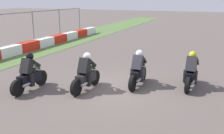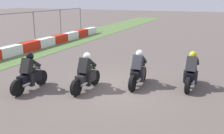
{
  "view_description": "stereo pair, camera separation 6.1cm",
  "coord_description": "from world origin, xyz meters",
  "px_view_note": "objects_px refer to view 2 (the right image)",
  "views": [
    {
      "loc": [
        -9.23,
        -3.83,
        3.62
      ],
      "look_at": [
        -0.13,
        0.0,
        0.9
      ],
      "focal_mm": 40.94,
      "sensor_mm": 36.0,
      "label": 1
    },
    {
      "loc": [
        -9.2,
        -3.88,
        3.62
      ],
      "look_at": [
        -0.13,
        0.0,
        0.9
      ],
      "focal_mm": 40.94,
      "sensor_mm": 36.0,
      "label": 2
    }
  ],
  "objects_px": {
    "rider_lane_a": "(191,73)",
    "rider_lane_b": "(138,71)",
    "rider_lane_c": "(86,75)",
    "rider_lane_d": "(29,75)"
  },
  "relations": [
    {
      "from": "rider_lane_c",
      "to": "rider_lane_d",
      "type": "relative_size",
      "value": 1.0
    },
    {
      "from": "rider_lane_b",
      "to": "rider_lane_c",
      "type": "bearing_deg",
      "value": 127.1
    },
    {
      "from": "rider_lane_a",
      "to": "rider_lane_c",
      "type": "xyz_separation_m",
      "value": [
        -1.91,
        3.82,
        0.0
      ]
    },
    {
      "from": "rider_lane_a",
      "to": "rider_lane_d",
      "type": "relative_size",
      "value": 1.0
    },
    {
      "from": "rider_lane_b",
      "to": "rider_lane_d",
      "type": "relative_size",
      "value": 1.0
    },
    {
      "from": "rider_lane_a",
      "to": "rider_lane_d",
      "type": "xyz_separation_m",
      "value": [
        -2.82,
        5.86,
        0.0
      ]
    },
    {
      "from": "rider_lane_b",
      "to": "rider_lane_d",
      "type": "distance_m",
      "value": 4.4
    },
    {
      "from": "rider_lane_c",
      "to": "rider_lane_a",
      "type": "bearing_deg",
      "value": -60.16
    },
    {
      "from": "rider_lane_c",
      "to": "rider_lane_d",
      "type": "height_order",
      "value": "same"
    },
    {
      "from": "rider_lane_a",
      "to": "rider_lane_b",
      "type": "xyz_separation_m",
      "value": [
        -0.61,
        2.06,
        0.0
      ]
    }
  ]
}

